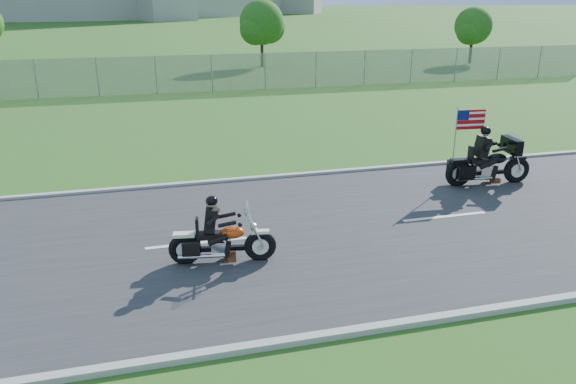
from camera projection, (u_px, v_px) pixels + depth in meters
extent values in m
plane|color=#25541A|center=(286.00, 235.00, 12.68)|extent=(420.00, 420.00, 0.00)
cube|color=#28282B|center=(286.00, 235.00, 12.67)|extent=(120.00, 8.00, 0.04)
cube|color=#9E9B93|center=(251.00, 179.00, 16.35)|extent=(120.00, 0.18, 0.12)
cube|color=#9E9B93|center=(349.00, 332.00, 8.97)|extent=(120.00, 0.18, 0.12)
cube|color=gray|center=(97.00, 77.00, 29.36)|extent=(60.00, 0.03, 2.00)
cylinder|color=#382316|center=(262.00, 49.00, 41.02)|extent=(0.22, 0.22, 2.52)
sphere|color=#244913|center=(262.00, 22.00, 40.39)|extent=(3.20, 3.20, 3.20)
sphere|color=#244913|center=(269.00, 27.00, 41.10)|extent=(2.40, 2.40, 2.40)
sphere|color=#244913|center=(255.00, 29.00, 40.04)|extent=(2.24, 2.24, 2.24)
cylinder|color=#382316|center=(471.00, 48.00, 43.09)|extent=(0.22, 0.22, 2.24)
sphere|color=#244913|center=(473.00, 26.00, 42.53)|extent=(2.80, 2.80, 2.80)
sphere|color=#244913|center=(476.00, 30.00, 43.15)|extent=(2.10, 2.10, 2.10)
sphere|color=#244913|center=(470.00, 32.00, 42.22)|extent=(1.96, 1.96, 1.96)
torus|color=black|center=(260.00, 246.00, 11.35)|extent=(0.67, 0.26, 0.66)
torus|color=black|center=(185.00, 249.00, 11.20)|extent=(0.67, 0.26, 0.66)
ellipsoid|color=#CE410F|center=(232.00, 233.00, 11.19)|extent=(0.53, 0.35, 0.25)
cube|color=black|center=(209.00, 235.00, 11.15)|extent=(0.52, 0.34, 0.11)
cube|color=black|center=(210.00, 219.00, 11.04)|extent=(0.26, 0.38, 0.49)
sphere|color=black|center=(212.00, 201.00, 10.92)|extent=(0.27, 0.27, 0.24)
cube|color=silver|center=(249.00, 212.00, 11.08)|extent=(0.10, 0.41, 0.35)
torus|color=black|center=(516.00, 170.00, 16.02)|extent=(0.79, 0.25, 0.77)
torus|color=black|center=(458.00, 173.00, 15.72)|extent=(0.79, 0.25, 0.77)
ellipsoid|color=black|center=(497.00, 158.00, 15.78)|extent=(0.61, 0.38, 0.29)
cube|color=black|center=(479.00, 161.00, 15.71)|extent=(0.60, 0.36, 0.13)
cube|color=black|center=(482.00, 147.00, 15.58)|extent=(0.28, 0.44, 0.57)
sphere|color=black|center=(486.00, 131.00, 15.44)|extent=(0.30, 0.30, 0.28)
cube|color=black|center=(511.00, 145.00, 15.73)|extent=(0.30, 0.85, 0.42)
cube|color=#B70C11|center=(471.00, 120.00, 15.48)|extent=(0.83, 0.09, 0.54)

